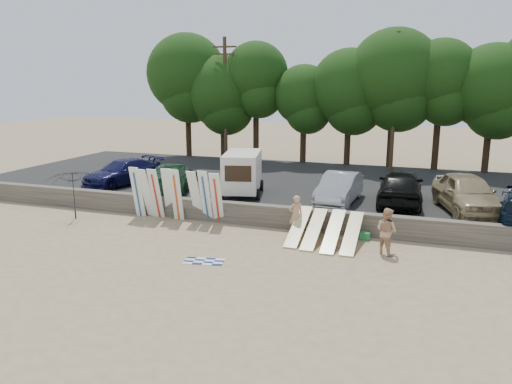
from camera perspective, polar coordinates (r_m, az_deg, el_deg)
ground at (r=19.95m, az=5.53°, el=-6.86°), size 120.00×120.00×0.00m
seawall at (r=22.59m, az=7.39°, el=-3.24°), size 44.00×0.50×1.00m
parking_lot at (r=29.80m, az=10.39°, el=0.23°), size 44.00×14.50×0.70m
treeline at (r=36.14m, az=12.88°, el=12.32°), size 33.39×6.33×9.57m
utility_poles at (r=34.40m, az=15.55°, el=10.16°), size 25.80×0.26×9.00m
box_trailer at (r=26.33m, az=-1.58°, el=2.39°), size 2.66×3.85×2.25m
car_0 at (r=30.04m, az=-15.01°, el=2.19°), size 3.48×5.35×1.44m
car_1 at (r=27.70m, az=-9.56°, el=1.67°), size 3.39×5.58×1.51m
car_2 at (r=24.94m, az=9.50°, el=0.42°), size 1.80×4.57×1.48m
car_3 at (r=25.23m, az=16.17°, el=0.55°), size 2.26×5.22×1.75m
car_4 at (r=24.79m, az=22.97°, el=-0.13°), size 3.42×5.59×1.78m
surfboard_upright_0 at (r=25.19m, az=-13.41°, el=0.00°), size 0.50×0.58×2.56m
surfboard_upright_1 at (r=24.97m, az=-12.38°, el=-0.13°), size 0.57×0.88×2.50m
surfboard_upright_2 at (r=24.72m, az=-11.38°, el=-0.18°), size 0.50×0.73×2.53m
surfboard_upright_3 at (r=24.64m, az=-9.95°, el=-0.15°), size 0.61×0.75×2.54m
surfboard_upright_4 at (r=24.15m, az=-9.08°, el=-0.35°), size 0.55×0.64×2.56m
surfboard_upright_5 at (r=23.94m, az=-6.94°, el=-0.46°), size 0.59×0.84×2.51m
surfboard_upright_6 at (r=23.67m, az=-5.80°, el=-0.53°), size 0.55×0.67×2.55m
surfboard_upright_7 at (r=23.36m, az=-4.51°, el=-0.73°), size 0.57×0.84×2.51m
surfboard_low_0 at (r=21.40m, az=4.88°, el=-3.92°), size 0.56×2.84×1.11m
surfboard_low_1 at (r=21.13m, az=6.66°, el=-4.22°), size 0.56×2.84×1.09m
surfboard_low_2 at (r=20.83m, az=8.82°, el=-4.44°), size 0.56×2.82×1.15m
surfboard_low_3 at (r=20.78m, az=10.92°, el=-4.63°), size 0.56×2.84×1.10m
beachgoer_a at (r=21.83m, az=4.58°, el=-2.67°), size 0.77×0.74×1.78m
beachgoer_b at (r=20.07m, az=14.70°, el=-4.34°), size 1.13×1.08×1.84m
cooler at (r=21.81m, az=12.35°, el=-4.95°), size 0.42×0.35×0.32m
gear_bag at (r=22.08m, az=6.29°, el=-4.64°), size 0.33×0.29×0.22m
beach_towel at (r=18.99m, az=-5.96°, el=-7.88°), size 1.74×1.74×0.00m
beach_umbrella at (r=25.80m, az=-19.95°, el=-0.28°), size 3.33×3.30×2.42m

